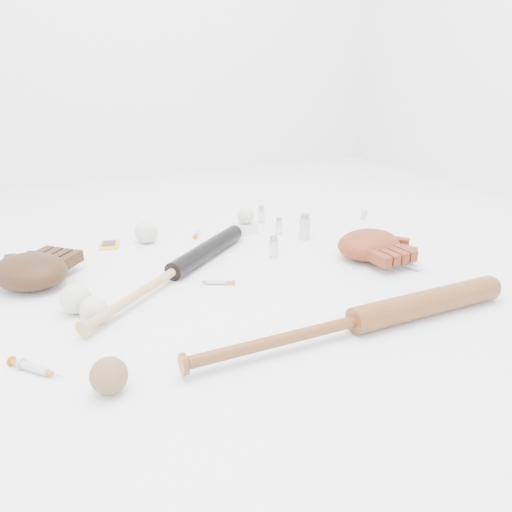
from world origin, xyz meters
name	(u,v)px	position (x,y,z in m)	size (l,w,h in m)	color
bat_dark	(174,271)	(-0.22, 0.05, 0.03)	(0.83, 0.06, 0.06)	black
bat_wood	(357,321)	(0.10, -0.45, 0.03)	(0.95, 0.07, 0.07)	brown
glove_dark	(30,271)	(-0.62, 0.19, 0.05)	(0.27, 0.27, 0.10)	#341D0E
glove_tan	(369,244)	(0.43, -0.05, 0.05)	(0.27, 0.27, 0.10)	maroon
trading_card	(109,245)	(-0.35, 0.44, 0.00)	(0.07, 0.10, 0.01)	gold
pedestal	(245,228)	(0.15, 0.36, 0.02)	(0.07, 0.07, 0.04)	white
baseball_on_pedestal	(245,215)	(0.15, 0.36, 0.07)	(0.07, 0.07, 0.07)	silver
baseball_left	(76,299)	(-0.52, -0.05, 0.04)	(0.08, 0.08, 0.08)	silver
baseball_upper	(146,232)	(-0.22, 0.41, 0.04)	(0.08, 0.08, 0.08)	silver
baseball_mid	(94,310)	(-0.48, -0.12, 0.04)	(0.07, 0.07, 0.07)	silver
baseball_aged	(109,375)	(-0.50, -0.43, 0.04)	(0.08, 0.08, 0.08)	brown
syringe_0	(34,368)	(-0.63, -0.29, 0.01)	(0.17, 0.03, 0.02)	#ADBCC6
syringe_1	(216,282)	(-0.12, -0.04, 0.01)	(0.13, 0.02, 0.02)	#ADBCC6
syringe_2	(197,233)	(-0.02, 0.42, 0.01)	(0.13, 0.02, 0.02)	#ADBCC6
syringe_3	(408,265)	(0.49, -0.18, 0.01)	(0.16, 0.03, 0.02)	#ADBCC6
syringe_4	(364,215)	(0.70, 0.34, 0.01)	(0.13, 0.02, 0.02)	#ADBCC6
vial_0	(261,214)	(0.27, 0.45, 0.04)	(0.03, 0.03, 0.07)	silver
vial_1	(279,226)	(0.27, 0.29, 0.03)	(0.03, 0.03, 0.07)	silver
vial_2	(274,247)	(0.14, 0.08, 0.04)	(0.03, 0.03, 0.08)	silver
vial_3	(305,227)	(0.33, 0.20, 0.05)	(0.04, 0.04, 0.10)	silver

